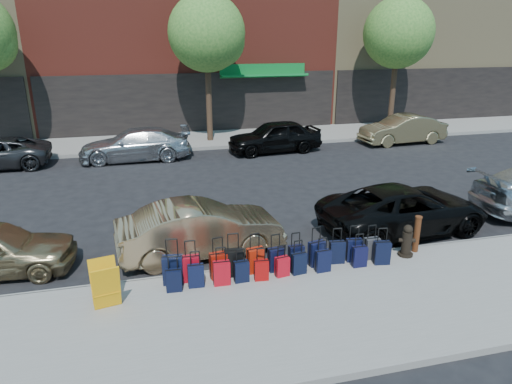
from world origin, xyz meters
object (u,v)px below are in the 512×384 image
object	(u,v)px
car_far_1	(135,144)
suitcase_front_5	(276,259)
car_near_1	(201,229)
car_far_2	(275,136)
display_rack	(105,285)
fire_hydrant	(407,242)
tree_center	(210,35)
tree_right	(401,35)
bollard	(417,233)
car_far_3	(402,129)
car_near_2	(404,209)

from	to	relation	value
car_far_1	suitcase_front_5	bearing A→B (deg)	16.80
car_near_1	car_far_2	distance (m)	11.16
display_rack	car_near_1	bearing A→B (deg)	32.35
suitcase_front_5	car_far_2	world-z (taller)	car_far_2
fire_hydrant	tree_center	bearing A→B (deg)	116.52
tree_right	car_far_2	bearing A→B (deg)	-161.02
fire_hydrant	bollard	xyz separation A→B (m)	(0.37, 0.15, 0.12)
suitcase_front_5	car_near_1	distance (m)	2.26
fire_hydrant	car_far_3	xyz separation A→B (m)	(6.91, 11.82, 0.20)
suitcase_front_5	bollard	distance (m)	3.80
bollard	car_near_1	world-z (taller)	car_near_1
car_near_2	car_far_2	size ratio (longest dim) A/B	1.10
tree_center	suitcase_front_5	bearing A→B (deg)	-92.77
suitcase_front_5	car_far_3	world-z (taller)	car_far_3
car_near_2	car_far_1	xyz separation A→B (m)	(-7.60, 10.10, 0.02)
tree_center	car_far_2	world-z (taller)	tree_center
suitcase_front_5	car_far_1	bearing A→B (deg)	98.44
fire_hydrant	car_far_3	world-z (taller)	car_far_3
tree_center	bollard	xyz separation A→B (m)	(3.10, -14.23, -4.76)
tree_center	car_far_3	distance (m)	11.01
display_rack	car_far_2	distance (m)	14.13
bollard	car_far_3	distance (m)	13.38
display_rack	car_far_2	xyz separation A→B (m)	(7.15, 12.19, 0.14)
fire_hydrant	bollard	world-z (taller)	bollard
tree_center	car_far_1	world-z (taller)	tree_center
bollard	car_far_1	bearing A→B (deg)	121.25
tree_right	fire_hydrant	size ratio (longest dim) A/B	8.67
car_near_2	suitcase_front_5	bearing A→B (deg)	104.58
display_rack	car_near_1	distance (m)	3.12
tree_center	car_far_2	bearing A→B (deg)	-46.00
car_near_1	car_far_2	bearing A→B (deg)	-32.68
car_near_2	car_far_2	world-z (taller)	car_far_2
suitcase_front_5	car_far_2	distance (m)	12.08
suitcase_front_5	car_near_2	distance (m)	4.64
tree_right	bollard	world-z (taller)	tree_right
car_near_1	tree_center	bearing A→B (deg)	-16.79
car_far_2	car_far_3	world-z (taller)	car_far_2
car_near_2	tree_center	bearing A→B (deg)	10.09
tree_center	car_far_1	distance (m)	6.67
fire_hydrant	car_far_1	xyz separation A→B (m)	(-6.69, 11.78, 0.18)
bollard	car_near_1	bearing A→B (deg)	164.48
tree_center	fire_hydrant	size ratio (longest dim) A/B	8.67
fire_hydrant	car_near_2	distance (m)	1.92
tree_center	car_near_1	size ratio (longest dim) A/B	1.69
suitcase_front_5	car_far_1	world-z (taller)	car_far_1
fire_hydrant	car_near_2	world-z (taller)	car_near_2
display_rack	car_far_2	bearing A→B (deg)	48.01
tree_right	fire_hydrant	bearing A→B (deg)	-118.38
fire_hydrant	suitcase_front_5	bearing A→B (deg)	-165.16
tree_right	car_near_1	size ratio (longest dim) A/B	1.69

